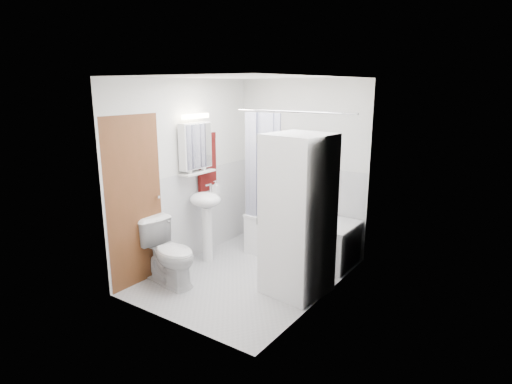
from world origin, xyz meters
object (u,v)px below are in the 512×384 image
Objects in this scene: sink at (206,210)px; toilet at (169,253)px; bathtub at (301,235)px.

toilet is at bearing -83.23° from sink.
sink is 1.34× the size of toilet.
bathtub is at bearing 39.90° from sink.
sink reaches higher than toilet.
toilet reaches higher than bathtub.
toilet is (-0.90, -1.60, 0.07)m from bathtub.
sink is (-0.99, -0.83, 0.39)m from bathtub.
sink is at bearing 14.27° from toilet.
bathtub is 1.35m from sink.
sink is at bearing -140.10° from bathtub.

